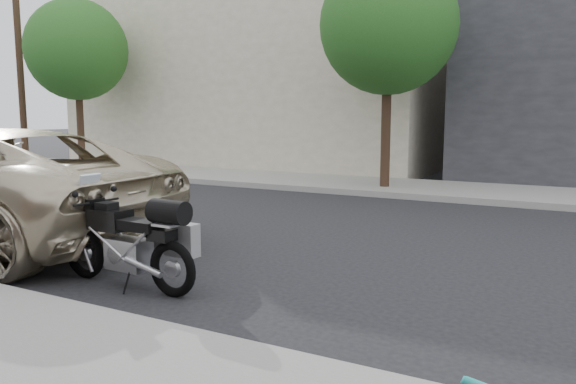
{
  "coord_description": "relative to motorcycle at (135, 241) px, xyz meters",
  "views": [
    {
      "loc": [
        -2.65,
        7.69,
        1.98
      ],
      "look_at": [
        1.08,
        0.86,
        0.9
      ],
      "focal_mm": 35.0,
      "sensor_mm": 36.0,
      "label": 1
    }
  ],
  "objects": [
    {
      "name": "street_tree_mid",
      "position": [
        0.14,
        -9.05,
        3.58
      ],
      "size": [
        3.4,
        3.4,
        5.7
      ],
      "color": "#342317",
      "rests_on": "far_sidewalk"
    },
    {
      "name": "utility_pole",
      "position": [
        14.14,
        -9.05,
        2.94
      ],
      "size": [
        0.24,
        0.24,
        6.7
      ],
      "primitive_type": "cylinder",
      "color": "#342317",
      "rests_on": "far_sidewalk"
    },
    {
      "name": "motorcycle",
      "position": [
        0.0,
        0.0,
        0.0
      ],
      "size": [
        2.04,
        0.66,
        1.29
      ],
      "rotation": [
        0.0,
        0.0,
        -0.03
      ],
      "color": "black",
      "rests_on": "ground"
    },
    {
      "name": "ground",
      "position": [
        -1.86,
        -3.05,
        -0.56
      ],
      "size": [
        120.0,
        120.0,
        0.0
      ],
      "primitive_type": "plane",
      "color": "black",
      "rests_on": "ground"
    },
    {
      "name": "far_building_cream",
      "position": [
        7.14,
        -16.55,
        3.44
      ],
      "size": [
        14.0,
        11.0,
        8.0
      ],
      "color": "#AAA288",
      "rests_on": "ground"
    },
    {
      "name": "far_sidewalk",
      "position": [
        -1.86,
        -9.55,
        -0.48
      ],
      "size": [
        44.0,
        3.0,
        0.15
      ],
      "primitive_type": "cube",
      "color": "gray",
      "rests_on": "ground"
    },
    {
      "name": "street_tree_right",
      "position": [
        11.14,
        -9.05,
        3.58
      ],
      "size": [
        3.4,
        3.4,
        5.7
      ],
      "color": "#342317",
      "rests_on": "far_sidewalk"
    }
  ]
}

